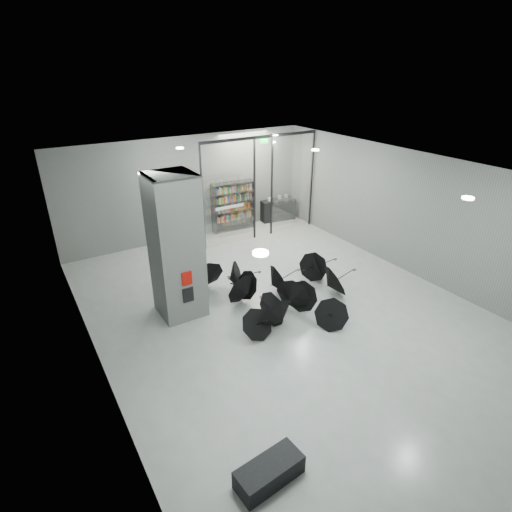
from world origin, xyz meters
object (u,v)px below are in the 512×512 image
bench (269,472)px  umbrella_cluster (277,294)px  shop_counter (277,209)px  column (176,248)px  bookshelf (233,206)px

bench → umbrella_cluster: bearing=49.6°
umbrella_cluster → shop_counter: bearing=55.6°
umbrella_cluster → column: bearing=157.3°
shop_counter → umbrella_cluster: bearing=-116.9°
bench → column: bearing=77.8°
bench → shop_counter: size_ratio=0.77×
bookshelf → shop_counter: size_ratio=1.31×
bookshelf → umbrella_cluster: (-1.77, -5.83, -0.72)m
column → shop_counter: 8.25m
shop_counter → column: bearing=-136.6°
bench → bookshelf: bookshelf is taller
column → bookshelf: size_ratio=1.96×
bench → bookshelf: bearing=59.3°
column → shop_counter: size_ratio=2.57×
column → shop_counter: bearing=35.9°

